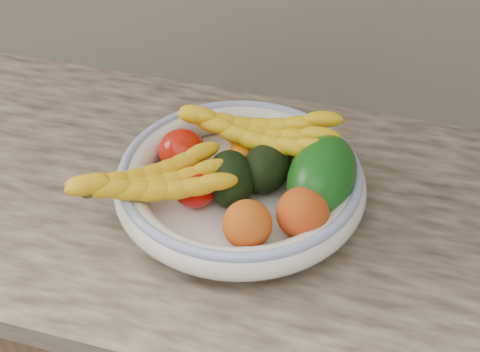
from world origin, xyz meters
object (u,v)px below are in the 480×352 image
object	(u,v)px
banana_bunch_back	(257,136)
banana_bunch_front	(151,185)
green_mango	(322,176)
fruit_bowl	(240,182)

from	to	relation	value
banana_bunch_back	banana_bunch_front	world-z (taller)	banana_bunch_back
green_mango	banana_bunch_back	world-z (taller)	green_mango
banana_bunch_front	fruit_bowl	bearing A→B (deg)	0.26
green_mango	banana_bunch_front	size ratio (longest dim) A/B	0.61
green_mango	banana_bunch_front	distance (m)	0.25
fruit_bowl	banana_bunch_front	bearing A→B (deg)	-143.72
banana_bunch_front	banana_bunch_back	bearing A→B (deg)	15.98
fruit_bowl	green_mango	xyz separation A→B (m)	(0.12, 0.02, 0.03)
green_mango	banana_bunch_back	xyz separation A→B (m)	(-0.12, 0.05, 0.01)
banana_bunch_front	green_mango	bearing A→B (deg)	-13.43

